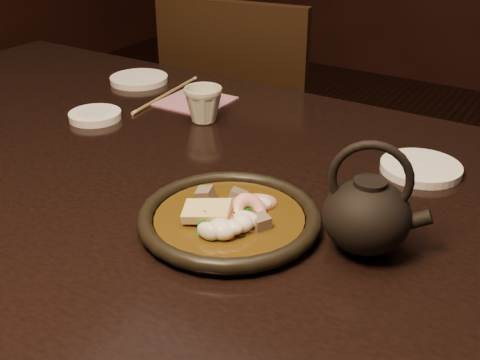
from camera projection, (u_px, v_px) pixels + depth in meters
The scene contains 11 objects.
table at pixel (160, 202), 1.04m from camera, with size 1.60×0.90×0.75m.
chair at pixel (248, 138), 1.75m from camera, with size 0.49×0.49×0.90m.
plate at pixel (229, 219), 0.82m from camera, with size 0.25×0.25×0.03m.
stirfry at pixel (232, 217), 0.81m from camera, with size 0.13×0.15×0.05m.
soy_dish at pixel (95, 116), 1.18m from camera, with size 0.10×0.10×0.01m, color white.
saucer_left at pixel (139, 79), 1.38m from camera, with size 0.13×0.13×0.01m, color white.
saucer_right at pixel (421, 168), 0.97m from camera, with size 0.13×0.13×0.01m, color white.
tea_cup at pixel (203, 103), 1.15m from camera, with size 0.07×0.07×0.07m, color beige.
chopsticks at pixel (166, 95), 1.30m from camera, with size 0.04×0.25×0.01m.
napkin at pixel (195, 101), 1.26m from camera, with size 0.13×0.13×0.00m, color #A16372.
teapot at pixel (368, 212), 0.75m from camera, with size 0.13×0.11×0.15m.
Camera 1 is at (0.60, -0.69, 1.19)m, focal length 45.00 mm.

